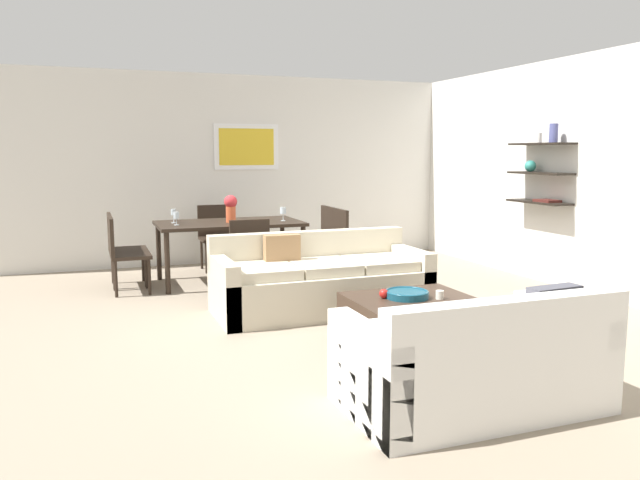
{
  "coord_description": "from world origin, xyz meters",
  "views": [
    {
      "loc": [
        -2.3,
        -5.46,
        1.61
      ],
      "look_at": [
        -0.16,
        0.2,
        0.75
      ],
      "focal_mm": 35.08,
      "sensor_mm": 36.0,
      "label": 1
    }
  ],
  "objects": [
    {
      "name": "wine_glass_left_far",
      "position": [
        -1.3,
        2.21,
        0.87
      ],
      "size": [
        0.06,
        0.06,
        0.17
      ],
      "color": "silver",
      "rests_on": "dining_table"
    },
    {
      "name": "decorative_bowl",
      "position": [
        0.22,
        -0.89,
        0.41
      ],
      "size": [
        0.37,
        0.37,
        0.06
      ],
      "color": "navy",
      "rests_on": "coffee_table"
    },
    {
      "name": "ground_plane",
      "position": [
        0.0,
        0.0,
        0.0
      ],
      "size": [
        18.0,
        18.0,
        0.0
      ],
      "primitive_type": "plane",
      "color": "gray"
    },
    {
      "name": "wine_glass_left_near",
      "position": [
        -1.3,
        1.97,
        0.86
      ],
      "size": [
        0.07,
        0.07,
        0.16
      ],
      "color": "silver",
      "rests_on": "dining_table"
    },
    {
      "name": "coffee_table",
      "position": [
        0.26,
        -0.94,
        0.19
      ],
      "size": [
        1.03,
        0.93,
        0.38
      ],
      "color": "#38281E",
      "rests_on": "ground"
    },
    {
      "name": "right_wall_shelf_unit",
      "position": [
        3.03,
        0.6,
        1.35
      ],
      "size": [
        0.34,
        8.2,
        2.7
      ],
      "color": "silver",
      "rests_on": "ground"
    },
    {
      "name": "sofa_beige",
      "position": [
        -0.12,
        0.34,
        0.29
      ],
      "size": [
        2.13,
        0.9,
        0.78
      ],
      "color": "beige",
      "rests_on": "ground"
    },
    {
      "name": "apple_on_coffee_table",
      "position": [
        0.02,
        -0.83,
        0.42
      ],
      "size": [
        0.08,
        0.08,
        0.08
      ],
      "primitive_type": "sphere",
      "color": "red",
      "rests_on": "coffee_table"
    },
    {
      "name": "dining_chair_left_far",
      "position": [
        -1.93,
        2.31,
        0.5
      ],
      "size": [
        0.44,
        0.44,
        0.88
      ],
      "color": "black",
      "rests_on": "ground"
    },
    {
      "name": "dining_chair_right_near",
      "position": [
        0.64,
        1.87,
        0.5
      ],
      "size": [
        0.44,
        0.44,
        0.88
      ],
      "color": "black",
      "rests_on": "ground"
    },
    {
      "name": "back_wall_unit",
      "position": [
        0.3,
        3.53,
        1.35
      ],
      "size": [
        8.4,
        0.09,
        2.7
      ],
      "color": "silver",
      "rests_on": "ground"
    },
    {
      "name": "centerpiece_vase",
      "position": [
        -0.64,
        2.04,
        0.94
      ],
      "size": [
        0.16,
        0.16,
        0.33
      ],
      "color": "#D85933",
      "rests_on": "dining_table"
    },
    {
      "name": "dining_table",
      "position": [
        -0.65,
        2.09,
        0.68
      ],
      "size": [
        1.75,
        0.98,
        0.75
      ],
      "color": "black",
      "rests_on": "ground"
    },
    {
      "name": "candle_jar",
      "position": [
        0.45,
        -1.02,
        0.42
      ],
      "size": [
        0.07,
        0.07,
        0.07
      ],
      "primitive_type": "cylinder",
      "color": "silver",
      "rests_on": "coffee_table"
    },
    {
      "name": "loveseat_white",
      "position": [
        -0.05,
        -2.28,
        0.29
      ],
      "size": [
        1.6,
        0.9,
        0.78
      ],
      "color": "white",
      "rests_on": "ground"
    },
    {
      "name": "wine_glass_right_near",
      "position": [
        0.01,
        1.97,
        0.87
      ],
      "size": [
        0.07,
        0.07,
        0.17
      ],
      "color": "silver",
      "rests_on": "dining_table"
    },
    {
      "name": "dining_chair_left_near",
      "position": [
        -1.93,
        1.87,
        0.5
      ],
      "size": [
        0.44,
        0.44,
        0.88
      ],
      "color": "black",
      "rests_on": "ground"
    },
    {
      "name": "dining_chair_right_far",
      "position": [
        0.64,
        2.31,
        0.5
      ],
      "size": [
        0.44,
        0.44,
        0.88
      ],
      "color": "black",
      "rests_on": "ground"
    },
    {
      "name": "dining_chair_head",
      "position": [
        -0.65,
        2.99,
        0.5
      ],
      "size": [
        0.44,
        0.44,
        0.88
      ],
      "color": "black",
      "rests_on": "ground"
    },
    {
      "name": "dining_chair_foot",
      "position": [
        -0.65,
        1.19,
        0.5
      ],
      "size": [
        0.44,
        0.44,
        0.88
      ],
      "color": "black",
      "rests_on": "ground"
    }
  ]
}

